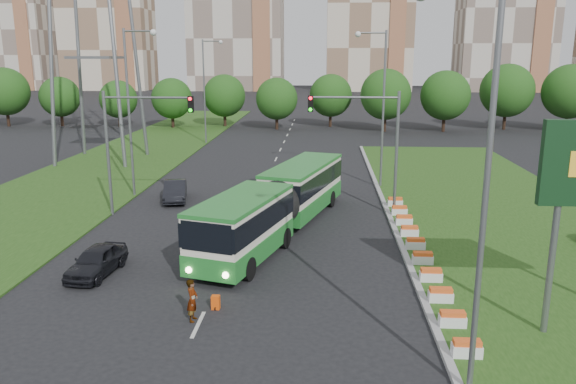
# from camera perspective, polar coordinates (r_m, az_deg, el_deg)

# --- Properties ---
(ground) EXTENTS (360.00, 360.00, 0.00)m
(ground) POSITION_cam_1_polar(r_m,az_deg,el_deg) (27.57, -0.22, -7.85)
(ground) COLOR black
(ground) RESTS_ON ground
(grass_median) EXTENTS (14.00, 60.00, 0.15)m
(grass_median) POSITION_cam_1_polar(r_m,az_deg,el_deg) (36.83, 21.32, -3.13)
(grass_median) COLOR #204513
(grass_median) RESTS_ON ground
(median_kerb) EXTENTS (0.30, 60.00, 0.18)m
(median_kerb) POSITION_cam_1_polar(r_m,az_deg,el_deg) (35.32, 10.51, -3.07)
(median_kerb) COLOR #9A9A9A
(median_kerb) RESTS_ON ground
(left_verge) EXTENTS (12.00, 110.00, 0.10)m
(left_verge) POSITION_cam_1_polar(r_m,az_deg,el_deg) (55.22, -17.41, 2.50)
(left_verge) COLOR #204513
(left_verge) RESTS_ON ground
(lane_markings) EXTENTS (0.20, 100.00, 0.01)m
(lane_markings) POSITION_cam_1_polar(r_m,az_deg,el_deg) (46.94, -2.26, 1.18)
(lane_markings) COLOR beige
(lane_markings) RESTS_ON ground
(flower_planters) EXTENTS (1.10, 20.30, 0.60)m
(flower_planters) POSITION_cam_1_polar(r_m,az_deg,el_deg) (29.56, 13.17, -5.79)
(flower_planters) COLOR silver
(flower_planters) RESTS_ON grass_median
(traffic_mast_median) EXTENTS (5.76, 0.32, 8.00)m
(traffic_mast_median) POSITION_cam_1_polar(r_m,az_deg,el_deg) (36.04, 8.48, 5.91)
(traffic_mast_median) COLOR slate
(traffic_mast_median) RESTS_ON ground
(traffic_mast_left) EXTENTS (5.76, 0.32, 8.00)m
(traffic_mast_left) POSITION_cam_1_polar(r_m,az_deg,el_deg) (36.96, -15.62, 5.74)
(traffic_mast_left) COLOR slate
(traffic_mast_left) RESTS_ON ground
(street_lamps) EXTENTS (36.00, 60.00, 12.00)m
(street_lamps) POSITION_cam_1_polar(r_m,az_deg,el_deg) (36.14, -3.96, 7.08)
(street_lamps) COLOR slate
(street_lamps) RESTS_ON ground
(tree_line) EXTENTS (120.00, 8.00, 9.00)m
(tree_line) POSITION_cam_1_polar(r_m,az_deg,el_deg) (81.22, 9.57, 9.47)
(tree_line) COLOR #184412
(tree_line) RESTS_ON ground
(apartment_tower_west) EXTENTS (26.00, 15.00, 48.00)m
(apartment_tower_west) POSITION_cam_1_polar(r_m,az_deg,el_deg) (188.36, -17.99, 17.20)
(apartment_tower_west) COLOR beige
(apartment_tower_west) RESTS_ON ground
(apartment_tower_cwest) EXTENTS (28.00, 15.00, 52.00)m
(apartment_tower_cwest) POSITION_cam_1_polar(r_m,az_deg,el_deg) (178.33, -5.32, 18.66)
(apartment_tower_cwest) COLOR beige
(apartment_tower_cwest) RESTS_ON ground
(apartment_tower_ceast) EXTENTS (25.00, 15.00, 50.00)m
(apartment_tower_ceast) POSITION_cam_1_polar(r_m,az_deg,el_deg) (176.73, 8.31, 18.30)
(apartment_tower_ceast) COLOR beige
(apartment_tower_ceast) RESTS_ON ground
(apartment_tower_east) EXTENTS (27.00, 15.00, 47.00)m
(apartment_tower_east) POSITION_cam_1_polar(r_m,az_deg,el_deg) (184.00, 21.38, 16.88)
(apartment_tower_east) COLOR beige
(apartment_tower_east) RESTS_ON ground
(midrise_west) EXTENTS (22.00, 14.00, 36.00)m
(midrise_west) POSITION_cam_1_polar(r_m,az_deg,el_deg) (200.63, -26.13, 14.52)
(midrise_west) COLOR beige
(midrise_west) RESTS_ON ground
(articulated_bus) EXTENTS (2.76, 17.72, 2.92)m
(articulated_bus) POSITION_cam_1_polar(r_m,az_deg,el_deg) (32.66, -1.31, -1.12)
(articulated_bus) COLOR silver
(articulated_bus) RESTS_ON ground
(car_left_near) EXTENTS (2.03, 4.19, 1.38)m
(car_left_near) POSITION_cam_1_polar(r_m,az_deg,el_deg) (28.20, -18.88, -6.62)
(car_left_near) COLOR black
(car_left_near) RESTS_ON ground
(car_left_far) EXTENTS (2.39, 4.57, 1.43)m
(car_left_far) POSITION_cam_1_polar(r_m,az_deg,el_deg) (41.01, -11.39, 0.12)
(car_left_far) COLOR black
(car_left_far) RESTS_ON ground
(pedestrian) EXTENTS (0.44, 0.65, 1.72)m
(pedestrian) POSITION_cam_1_polar(r_m,az_deg,el_deg) (22.52, -9.70, -10.78)
(pedestrian) COLOR gray
(pedestrian) RESTS_ON ground
(shopping_trolley) EXTENTS (0.33, 0.35, 0.57)m
(shopping_trolley) POSITION_cam_1_polar(r_m,az_deg,el_deg) (23.58, -7.36, -11.07)
(shopping_trolley) COLOR #E94D0C
(shopping_trolley) RESTS_ON ground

